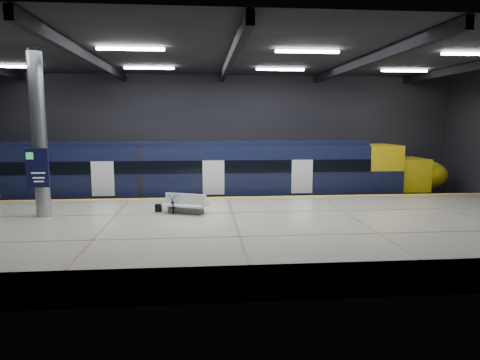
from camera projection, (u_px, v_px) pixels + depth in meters
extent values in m
plane|color=black|center=(230.00, 231.00, 19.99)|extent=(30.00, 30.00, 0.00)
cube|color=black|center=(222.00, 139.00, 27.34)|extent=(30.00, 0.10, 8.00)
cube|color=black|center=(250.00, 162.00, 11.55)|extent=(30.00, 0.10, 8.00)
cube|color=black|center=(230.00, 55.00, 18.91)|extent=(30.00, 16.00, 0.10)
cube|color=black|center=(91.00, 59.00, 18.41)|extent=(0.25, 16.00, 0.40)
cube|color=black|center=(230.00, 61.00, 18.94)|extent=(0.25, 16.00, 0.40)
cube|color=black|center=(361.00, 62.00, 19.47)|extent=(0.25, 16.00, 0.40)
cube|color=white|center=(131.00, 49.00, 16.60)|extent=(2.60, 0.18, 0.10)
cube|color=white|center=(307.00, 51.00, 17.22)|extent=(2.60, 0.18, 0.10)
cube|color=white|center=(472.00, 54.00, 17.83)|extent=(2.60, 0.18, 0.10)
cube|color=white|center=(11.00, 67.00, 21.90)|extent=(2.60, 0.18, 0.10)
cube|color=white|center=(149.00, 68.00, 22.52)|extent=(2.60, 0.18, 0.10)
cube|color=white|center=(280.00, 69.00, 23.14)|extent=(2.60, 0.18, 0.10)
cube|color=white|center=(404.00, 71.00, 23.76)|extent=(2.60, 0.18, 0.10)
cube|color=beige|center=(235.00, 233.00, 17.45)|extent=(30.00, 11.00, 1.10)
cube|color=yellow|center=(227.00, 197.00, 22.55)|extent=(30.00, 0.40, 0.01)
cube|color=gray|center=(225.00, 209.00, 24.69)|extent=(30.00, 0.08, 0.16)
cube|color=gray|center=(224.00, 204.00, 26.12)|extent=(30.00, 0.08, 0.16)
cube|color=black|center=(162.00, 200.00, 25.02)|extent=(24.00, 2.58, 0.80)
cube|color=black|center=(161.00, 169.00, 24.78)|extent=(24.00, 2.80, 2.75)
cube|color=black|center=(160.00, 144.00, 24.58)|extent=(24.00, 2.30, 0.24)
cube|color=black|center=(159.00, 167.00, 23.35)|extent=(24.00, 0.04, 0.70)
cube|color=white|center=(214.00, 178.00, 23.69)|extent=(1.20, 0.05, 1.90)
cube|color=yellow|center=(378.00, 167.00, 25.93)|extent=(2.00, 2.80, 2.75)
ellipsoid|color=yellow|center=(418.00, 175.00, 26.22)|extent=(3.60, 2.52, 1.90)
cube|color=black|center=(383.00, 164.00, 25.93)|extent=(1.60, 2.38, 0.80)
cube|color=#595B60|center=(186.00, 210.00, 18.69)|extent=(1.59, 1.03, 0.29)
cube|color=silver|center=(186.00, 205.00, 18.66)|extent=(2.07, 1.49, 0.08)
cube|color=silver|center=(186.00, 199.00, 18.62)|extent=(1.79, 0.81, 0.48)
cube|color=silver|center=(166.00, 201.00, 18.93)|extent=(0.37, 0.77, 0.29)
cube|color=silver|center=(206.00, 204.00, 18.35)|extent=(0.37, 0.77, 0.29)
imported|color=#99999E|center=(172.00, 202.00, 18.99)|extent=(0.79, 1.66, 0.84)
cube|color=black|center=(158.00, 208.00, 18.97)|extent=(0.31, 0.19, 0.35)
cylinder|color=#9EA0A5|center=(39.00, 134.00, 17.68)|extent=(0.60, 0.60, 6.90)
cube|color=black|center=(37.00, 168.00, 17.45)|extent=(0.90, 0.12, 1.60)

